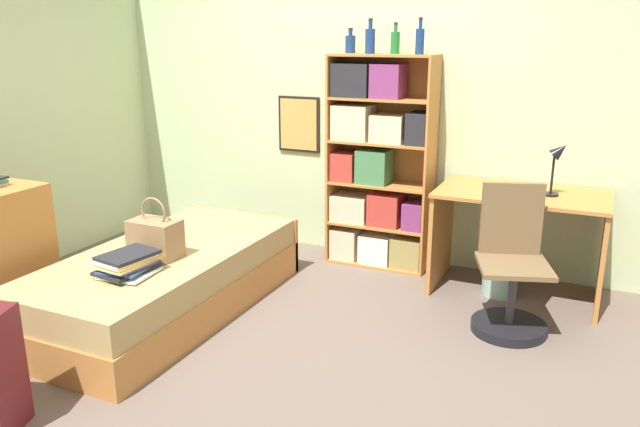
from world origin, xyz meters
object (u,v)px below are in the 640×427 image
bookcase (376,169)px  bottle_green (350,44)px  desk (520,224)px  handbag (155,238)px  desk_lamp (558,159)px  bottle_blue (420,40)px  bottle_clear (395,42)px  desk_chair (510,285)px  waste_bin (500,279)px  bottle_brown (370,40)px  book_stack_on_bed (128,264)px  bed (168,280)px

bookcase → bottle_green: bearing=170.4°
desk → handbag: bearing=-145.7°
desk → desk_lamp: bearing=-5.1°
handbag → bottle_blue: bottle_blue is taller
bookcase → bottle_clear: 0.97m
desk → desk_chair: desk_chair is taller
bottle_green → bottle_clear: bearing=-7.3°
handbag → waste_bin: handbag is taller
bottle_brown → desk_lamp: 1.59m
bottle_clear → desk_chair: bottle_clear is taller
handbag → book_stack_on_bed: handbag is taller
waste_bin → bottle_green: bearing=167.8°
bottle_clear → desk_lamp: (1.21, -0.18, -0.74)m
bottle_brown → waste_bin: bearing=-10.5°
bottle_clear → desk_chair: size_ratio=0.25×
book_stack_on_bed → desk: size_ratio=0.33×
bed → desk_lamp: desk_lamp is taller
bottle_clear → desk_lamp: bottle_clear is taller
bottle_brown → desk: (1.19, -0.14, -1.23)m
bottle_clear → handbag: bearing=-123.7°
bookcase → desk_chair: (1.17, -0.76, -0.48)m
book_stack_on_bed → desk_chair: bearing=28.8°
waste_bin → handbag: bearing=-145.8°
book_stack_on_bed → desk_lamp: (2.19, 1.69, 0.50)m
bed → bottle_brown: size_ratio=8.00×
bottle_blue → desk: (0.81, -0.13, -1.23)m
bed → desk_lamp: size_ratio=5.37×
waste_bin → bottle_blue: bearing=164.4°
bottle_green → desk: 1.84m
bottle_green → book_stack_on_bed: bearing=-107.7°
bottle_green → desk: (1.38, -0.21, -1.21)m
bed → bookcase: size_ratio=1.23×
bed → book_stack_on_bed: (0.09, -0.45, 0.28)m
bottle_brown → bottle_clear: 0.19m
bottle_clear → desk_lamp: bearing=-8.5°
bottle_brown → bottle_blue: 0.38m
bottle_brown → handbag: bearing=-119.1°
bed → handbag: handbag is taller
bookcase → bottle_blue: 1.02m
bottle_blue → desk_chair: (0.85, -0.72, -1.45)m
book_stack_on_bed → bed: bearing=100.8°
handbag → bottle_clear: size_ratio=1.75×
bottle_blue → bottle_green: bearing=172.2°
handbag → bed: bearing=104.5°
bookcase → waste_bin: bearing=-12.9°
book_stack_on_bed → bottle_green: bearing=72.3°
desk_chair → bottle_green: bearing=150.6°
bottle_green → desk_chair: bearing=-29.4°
bottle_brown → bottle_clear: bottle_brown is taller
handbag → bookcase: 1.82m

